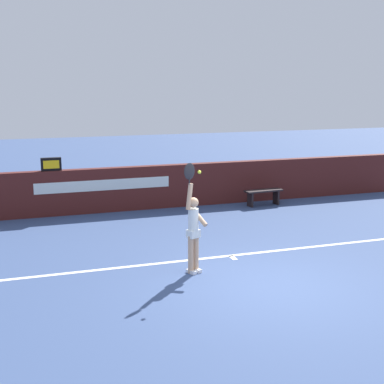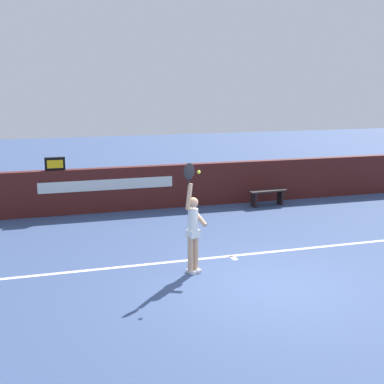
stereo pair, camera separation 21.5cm
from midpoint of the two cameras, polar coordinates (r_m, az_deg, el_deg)
The scene contains 7 objects.
ground_plane at distance 10.68m, azimuth 8.59°, elevation -9.87°, with size 60.00×60.00×0.00m, color #364A76.
court_lines at distance 9.83m, azimuth 11.27°, elevation -11.92°, with size 10.86×6.10×0.00m.
back_wall at distance 16.87m, azimuth -1.74°, elevation 0.65°, with size 16.53×0.30×1.35m.
speed_display at distance 16.15m, azimuth -14.00°, elevation 2.93°, with size 0.58×0.15×0.38m.
tennis_player at distance 10.99m, azimuth 0.67°, elevation -3.87°, with size 0.49×0.45×2.32m.
tennis_ball at distance 10.47m, azimuth 1.32°, elevation 2.13°, with size 0.07×0.07×0.07m.
courtside_bench_near at distance 17.25m, azimuth 8.36°, elevation -0.24°, with size 1.28×0.46×0.51m.
Camera 2 is at (-4.30, -8.95, 3.90)m, focal length 50.18 mm.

